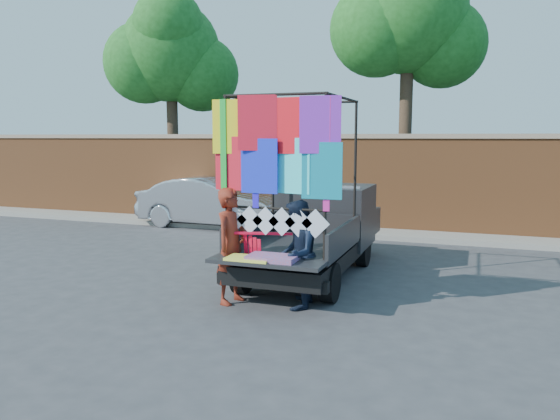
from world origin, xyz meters
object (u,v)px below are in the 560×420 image
(pickup_truck, at_px, (319,229))
(sedan, at_px, (212,202))
(woman, at_px, (232,246))
(man, at_px, (296,254))

(pickup_truck, relative_size, sedan, 1.18)
(sedan, relative_size, woman, 2.39)
(sedan, bearing_deg, woman, -149.33)
(pickup_truck, height_order, sedan, pickup_truck)
(man, bearing_deg, sedan, -151.41)
(sedan, bearing_deg, man, -142.45)
(pickup_truck, relative_size, man, 3.11)
(pickup_truck, distance_m, sedan, 5.72)
(pickup_truck, height_order, woman, pickup_truck)
(pickup_truck, bearing_deg, man, -82.21)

